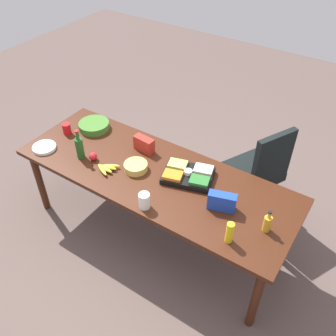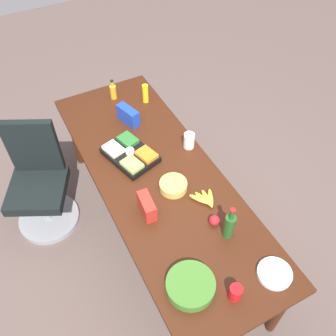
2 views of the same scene
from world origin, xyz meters
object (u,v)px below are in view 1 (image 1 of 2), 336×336
Objects in this scene: dressing_bottle at (267,223)px; apple_red at (93,156)px; chip_bag_red at (144,144)px; conference_table at (154,179)px; paper_plate_stack at (44,147)px; chip_bowl at (136,167)px; banana_bunch at (106,168)px; mustard_bottle at (230,233)px; red_solo_cup at (67,129)px; chip_bag_blue at (222,201)px; wine_bottle at (80,147)px; veggie_tray at (188,175)px; office_chair at (255,178)px; salad_bowl at (94,126)px; mayo_jar at (144,201)px.

apple_red is at bearing -176.87° from dressing_bottle.
conference_table is at bearing -39.43° from chip_bag_red.
chip_bowl is (0.90, 0.24, 0.02)m from paper_plate_stack.
mustard_bottle is (1.25, -0.11, 0.07)m from banana_bunch.
red_solo_cup is 0.50× the size of chip_bag_blue.
wine_bottle reaches higher than chip_bag_red.
conference_table is 0.74m from wine_bottle.
veggie_tray reaches higher than apple_red.
apple_red is at bearing 15.51° from wine_bottle.
conference_table is at bearing 176.56° from dressing_bottle.
wine_bottle is (-0.31, 0.01, 0.09)m from banana_bunch.
mustard_bottle is (1.14, -0.53, 0.02)m from chip_bag_red.
dressing_bottle is at bearing 3.13° from apple_red.
banana_bunch is 0.88× the size of chip_bag_blue.
office_chair is at bearing 47.95° from chip_bowl.
salad_bowl is at bearing 174.31° from veggie_tray.
wine_bottle is 0.97× the size of salad_bowl.
conference_table is 11.55× the size of chip_bag_blue.
veggie_tray is 1.40m from paper_plate_stack.
mayo_jar is 0.77m from apple_red.
office_chair reaches higher than chip_bag_red.
chip_bag_blue is 2.89× the size of apple_red.
office_chair reaches higher than conference_table.
chip_bag_red is at bearing 164.13° from chip_bag_blue.
veggie_tray is (0.11, 0.48, -0.03)m from mayo_jar.
wine_bottle reaches higher than banana_bunch.
chip_bag_red is 0.66× the size of salad_bowl.
chip_bag_blue is (0.40, -0.16, 0.04)m from veggie_tray.
office_chair is 5.23× the size of chip_bag_red.
chip_bag_blue is at bearing -4.27° from conference_table.
conference_table is at bearing 27.98° from banana_bunch.
mayo_jar is at bearing -16.48° from apple_red.
mayo_jar is at bearing -3.96° from paper_plate_stack.
chip_bag_red is at bearing 155.16° from mustard_bottle.
conference_table is 0.60m from apple_red.
paper_plate_stack is (-0.00, -0.30, -0.04)m from red_solo_cup.
paper_plate_stack is 1.05× the size of chip_bowl.
mustard_bottle is at bearing -14.14° from chip_bowl.
banana_bunch is at bearing 174.96° from mustard_bottle.
apple_red is at bearing -165.46° from chip_bowl.
chip_bag_red is at bearing 168.71° from veggie_tray.
paper_plate_stack is at bearing -108.28° from salad_bowl.
salad_bowl is (-0.52, 0.43, 0.01)m from banana_bunch.
paper_plate_stack is at bearing -165.07° from apple_red.
wine_bottle is 1.47× the size of chip_bag_red.
dressing_bottle reaches higher than paper_plate_stack.
wine_bottle reaches higher than conference_table.
dressing_bottle reaches higher than banana_bunch.
salad_bowl reaches higher than conference_table.
mayo_jar is at bearing -111.41° from office_chair.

